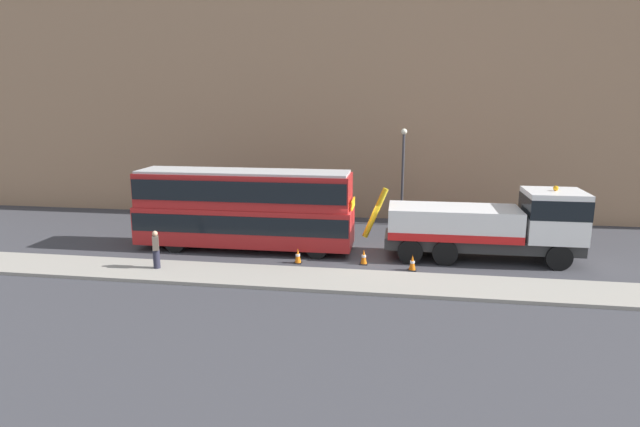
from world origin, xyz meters
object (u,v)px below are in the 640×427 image
at_px(recovery_tow_truck, 492,224).
at_px(street_lamp, 403,168).
at_px(traffic_cone_near_bus, 298,256).
at_px(traffic_cone_near_truck, 412,263).
at_px(double_decker_bus, 244,206).
at_px(pedestrian_onlooker, 156,250).
at_px(traffic_cone_midway, 364,257).

height_order(recovery_tow_truck, street_lamp, street_lamp).
distance_m(traffic_cone_near_bus, traffic_cone_near_truck, 5.30).
relative_size(double_decker_bus, traffic_cone_near_truck, 15.36).
distance_m(double_decker_bus, street_lamp, 10.40).
xyz_separation_m(double_decker_bus, traffic_cone_near_truck, (8.43, -2.19, -1.89)).
bearing_deg(street_lamp, traffic_cone_near_bus, -118.62).
relative_size(pedestrian_onlooker, traffic_cone_midway, 2.38).
height_order(recovery_tow_truck, pedestrian_onlooker, recovery_tow_truck).
relative_size(traffic_cone_near_bus, traffic_cone_midway, 1.00).
bearing_deg(double_decker_bus, traffic_cone_near_bus, -31.88).
height_order(traffic_cone_near_truck, street_lamp, street_lamp).
bearing_deg(double_decker_bus, pedestrian_onlooker, -125.24).
distance_m(recovery_tow_truck, traffic_cone_near_bus, 9.28).
bearing_deg(street_lamp, pedestrian_onlooker, -134.77).
relative_size(double_decker_bus, pedestrian_onlooker, 6.47).
bearing_deg(traffic_cone_midway, pedestrian_onlooker, -164.77).
height_order(recovery_tow_truck, traffic_cone_near_bus, recovery_tow_truck).
xyz_separation_m(traffic_cone_near_bus, street_lamp, (4.71, 8.64, 3.13)).
xyz_separation_m(traffic_cone_midway, street_lamp, (1.65, 8.32, 3.13)).
xyz_separation_m(recovery_tow_truck, street_lamp, (-4.25, 6.71, 1.71)).
bearing_deg(traffic_cone_near_bus, double_decker_bus, 148.43).
xyz_separation_m(recovery_tow_truck, double_decker_bus, (-12.10, -0.00, 0.47)).
height_order(traffic_cone_near_bus, traffic_cone_midway, same).
bearing_deg(traffic_cone_midway, recovery_tow_truck, 15.35).
xyz_separation_m(traffic_cone_midway, traffic_cone_near_truck, (2.23, -0.58, 0.00)).
relative_size(traffic_cone_near_truck, street_lamp, 0.12).
bearing_deg(recovery_tow_truck, pedestrian_onlooker, -165.03).
bearing_deg(traffic_cone_near_bus, pedestrian_onlooker, -160.24).
height_order(double_decker_bus, traffic_cone_near_bus, double_decker_bus).
bearing_deg(street_lamp, traffic_cone_midway, -101.19).
xyz_separation_m(pedestrian_onlooker, traffic_cone_near_bus, (5.99, 2.15, -0.64)).
bearing_deg(traffic_cone_midway, traffic_cone_near_bus, -174.16).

